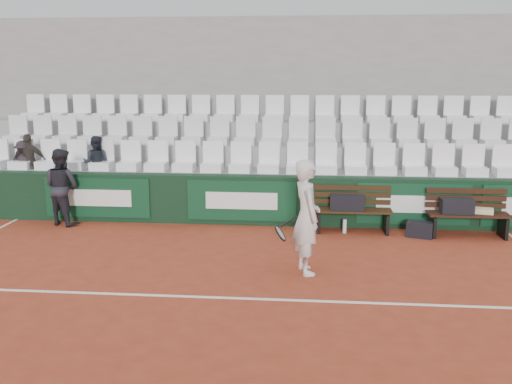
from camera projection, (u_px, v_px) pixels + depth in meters
name	position (u px, v px, depth m)	size (l,w,h in m)	color
ground	(224.00, 298.00, 7.85)	(80.00, 80.00, 0.00)	#A43E25
court_baseline	(224.00, 298.00, 7.85)	(18.00, 0.06, 0.01)	white
back_barrier	(256.00, 200.00, 11.63)	(18.00, 0.34, 1.00)	black
grandstand_tier_front	(255.00, 194.00, 12.26)	(18.00, 0.95, 1.00)	gray
grandstand_tier_mid	(259.00, 176.00, 13.14)	(18.00, 0.95, 1.45)	#999996
grandstand_tier_back	(262.00, 160.00, 14.02)	(18.00, 0.95, 1.90)	#969693
grandstand_rear_wall	(264.00, 107.00, 14.37)	(18.00, 0.30, 4.40)	gray
seat_row_front	(254.00, 157.00, 11.92)	(11.90, 0.44, 0.63)	white
seat_row_mid	(258.00, 131.00, 12.75)	(11.90, 0.44, 0.63)	silver
seat_row_back	(262.00, 108.00, 13.59)	(11.90, 0.44, 0.63)	white
bench_left	(352.00, 221.00, 11.09)	(1.50, 0.56, 0.45)	#34200F
bench_right	(468.00, 225.00, 10.78)	(1.50, 0.56, 0.45)	black
sports_bag_left	(348.00, 203.00, 10.99)	(0.65, 0.28, 0.28)	black
sports_bag_right	(457.00, 206.00, 10.72)	(0.59, 0.28, 0.28)	black
towel	(484.00, 211.00, 10.73)	(0.34, 0.24, 0.09)	beige
sports_bag_ground	(420.00, 229.00, 10.76)	(0.48, 0.29, 0.29)	black
water_bottle_near	(345.00, 226.00, 11.03)	(0.08, 0.08, 0.27)	silver
water_bottle_far	(416.00, 230.00, 10.80)	(0.06, 0.06, 0.23)	silver
tennis_player	(306.00, 217.00, 8.69)	(0.80, 0.75, 1.78)	silver
ball_kid	(62.00, 187.00, 11.54)	(0.76, 0.59, 1.56)	#212129
spectator_a	(23.00, 144.00, 12.38)	(0.68, 0.39, 1.05)	black
spectator_b	(28.00, 141.00, 12.35)	(0.70, 0.29, 1.20)	#342F29
spectator_c	(95.00, 142.00, 12.22)	(0.57, 0.45, 1.18)	black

